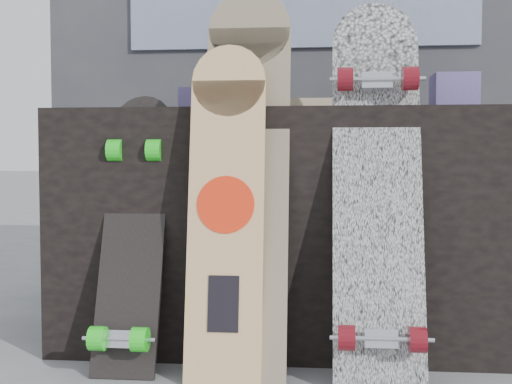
# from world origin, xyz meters

# --- Properties ---
(vendor_table) EXTENTS (1.60, 0.60, 0.80)m
(vendor_table) POSITION_xyz_m (0.00, 0.50, 0.40)
(vendor_table) COLOR black
(vendor_table) RESTS_ON ground
(booth) EXTENTS (2.40, 0.22, 2.20)m
(booth) POSITION_xyz_m (0.00, 1.35, 1.10)
(booth) COLOR #35353A
(booth) RESTS_ON ground
(merch_box_purple) EXTENTS (0.18, 0.12, 0.10)m
(merch_box_purple) POSITION_xyz_m (-0.34, 0.62, 0.85)
(merch_box_purple) COLOR #4F3974
(merch_box_purple) RESTS_ON vendor_table
(merch_box_small) EXTENTS (0.14, 0.14, 0.12)m
(merch_box_small) POSITION_xyz_m (0.52, 0.45, 0.86)
(merch_box_small) COLOR #4F3974
(merch_box_small) RESTS_ON vendor_table
(merch_box_flat) EXTENTS (0.22, 0.10, 0.06)m
(merch_box_flat) POSITION_xyz_m (0.02, 0.64, 0.83)
(merch_box_flat) COLOR #D1B78C
(merch_box_flat) RESTS_ON vendor_table
(longboard_geisha) EXTENTS (0.22, 0.19, 0.98)m
(longboard_geisha) POSITION_xyz_m (-0.19, 0.11, 0.52)
(longboard_geisha) COLOR #CAAC88
(longboard_geisha) RESTS_ON ground
(longboard_celtic) EXTENTS (0.26, 0.33, 1.18)m
(longboard_celtic) POSITION_xyz_m (-0.14, 0.18, 0.63)
(longboard_celtic) COLOR beige
(longboard_celtic) RESTS_ON ground
(longboard_cascadia) EXTENTS (0.26, 0.37, 1.13)m
(longboard_cascadia) POSITION_xyz_m (0.25, 0.16, 0.58)
(longboard_cascadia) COLOR white
(longboard_cascadia) RESTS_ON ground
(skateboard_dark) EXTENTS (0.19, 0.35, 0.85)m
(skateboard_dark) POSITION_xyz_m (-0.49, 0.18, 0.43)
(skateboard_dark) COLOR black
(skateboard_dark) RESTS_ON ground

